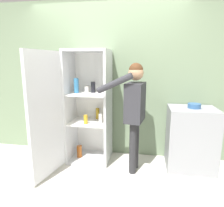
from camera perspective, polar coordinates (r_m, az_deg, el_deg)
The scene contains 6 objects.
ground_plane at distance 2.86m, azimuth -5.09°, elevation -21.61°, with size 12.00×12.00×0.00m, color beige.
wall_back at distance 3.36m, azimuth -1.20°, elevation 6.70°, with size 7.00×0.06×2.55m.
refrigerator at distance 3.10m, azimuth -8.95°, elevation -1.37°, with size 0.83×1.19×1.75m.
person at distance 2.79m, azimuth 6.46°, elevation -0.26°, with size 0.65×0.53×1.56m.
counter at distance 3.23m, azimuth 21.55°, elevation -9.22°, with size 0.67×0.56×0.92m.
bowl at distance 3.10m, azimuth 22.45°, elevation -0.62°, with size 0.18×0.18×0.07m.
Camera 1 is at (0.63, -2.30, 1.56)m, focal length 32.00 mm.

